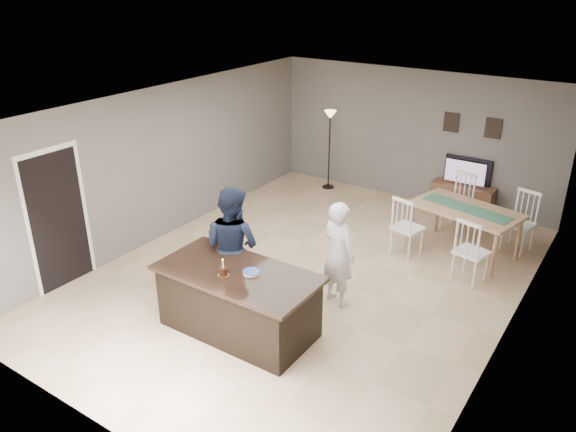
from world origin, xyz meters
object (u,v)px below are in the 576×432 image
Objects in this scene: kitchen_island at (239,301)px; birthday_cake at (223,271)px; man at (232,246)px; woman at (338,254)px; floor_lamp at (330,129)px; dining_table at (465,216)px; television at (466,172)px; plate_stack at (251,272)px; tv_console at (461,199)px.

birthday_cake is at bearing -118.01° from kitchen_island.
man is (-0.53, 0.55, 0.44)m from kitchen_island.
floor_lamp reaches higher than woman.
birthday_cake is 4.50m from dining_table.
television is at bearing -79.46° from woman.
man is 7.56× the size of birthday_cake.
floor_lamp is (-1.19, 4.81, 0.46)m from man.
plate_stack is at bearing 83.00° from woman.
birthday_cake is at bearing -139.47° from plate_stack.
woman is at bearing -148.18° from man.
kitchen_island is at bearing 77.99° from television.
man is 4.98m from floor_lamp.
kitchen_island is 5.70m from tv_console.
man reaches higher than kitchen_island.
tv_console is 1.31× the size of television.
man is 0.86m from plate_stack.
dining_table is at bearing -71.52° from tv_console.
woman is 0.89× the size of man.
television is at bearing 121.16° from dining_table.
floor_lamp is (-1.72, 5.36, 0.89)m from kitchen_island.
woman is 0.69× the size of dining_table.
birthday_cake is at bearing 77.88° from woman.
man is 4.08m from dining_table.
floor_lamp is (-1.63, 5.53, 0.39)m from birthday_cake.
television is 5.67m from plate_stack.
television is 4.03× the size of plate_stack.
woman is at bearing 61.17° from kitchen_island.
birthday_cake is at bearing 121.13° from man.
man reaches higher than woman.
tv_console is 4.27m from woman.
kitchen_island is 2.35× the size of television.
dining_table is at bearing -94.76° from woman.
kitchen_island is at bearing -100.66° from dining_table.
plate_stack is at bearing 145.11° from man.
dining_table is (0.55, -1.72, -0.18)m from television.
tv_console is 3.11m from floor_lamp.
floor_lamp is at bearing -76.39° from man.
television is at bearing 90.00° from tv_console.
dining_table is at bearing 107.78° from television.
dining_table is 3.82m from floor_lamp.
man is at bearing 71.22° from television.
dining_table is at bearing -124.38° from man.
woman is (0.74, 1.35, 0.34)m from kitchen_island.
plate_stack is at bearing -98.75° from dining_table.
plate_stack is at bearing 40.53° from birthday_cake.
kitchen_island is 9.49× the size of plate_stack.
birthday_cake reaches higher than dining_table.
birthday_cake is at bearing -102.67° from tv_console.
woman is at bearing -58.42° from floor_lamp.
floor_lamp reaches higher than tv_console.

